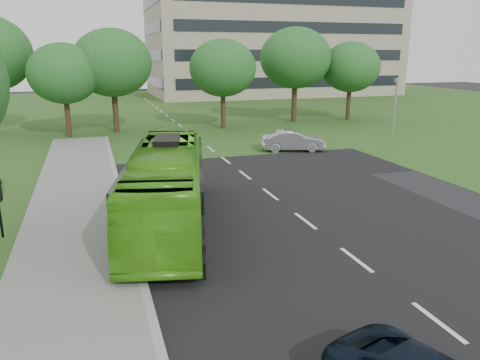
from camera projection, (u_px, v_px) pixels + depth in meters
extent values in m
plane|color=black|center=(328.00, 239.00, 17.70)|extent=(160.00, 160.00, 0.00)
cube|color=black|center=(204.00, 144.00, 36.07)|extent=(14.00, 120.00, 0.01)
cube|color=black|center=(226.00, 160.00, 30.56)|extent=(80.00, 12.00, 0.01)
cube|color=silver|center=(222.00, 157.00, 31.48)|extent=(0.15, 90.00, 0.01)
cube|color=gray|center=(159.00, 348.00, 10.99)|extent=(0.25, 60.00, 0.15)
cube|color=#2B4F1A|center=(158.00, 109.00, 59.05)|extent=(120.00, 60.00, 0.01)
cube|color=gray|center=(272.00, 18.00, 77.87)|extent=(40.00, 20.00, 25.00)
cube|color=black|center=(297.00, 13.00, 68.64)|extent=(36.80, 0.10, 23.00)
cube|color=black|center=(151.00, 15.00, 71.97)|extent=(0.10, 18.40, 23.00)
cylinder|color=black|center=(68.00, 120.00, 38.91)|extent=(0.44, 0.44, 2.90)
ellipsoid|color=#18481C|center=(64.00, 73.00, 37.93)|extent=(5.75, 5.75, 4.89)
cylinder|color=black|center=(116.00, 114.00, 41.07)|extent=(0.49, 0.49, 3.29)
ellipsoid|color=#18481C|center=(112.00, 63.00, 39.93)|extent=(6.77, 6.77, 5.75)
cylinder|color=black|center=(223.00, 112.00, 43.34)|extent=(0.46, 0.46, 3.06)
ellipsoid|color=#18481C|center=(223.00, 68.00, 42.30)|extent=(6.07, 6.07, 5.16)
cylinder|color=black|center=(294.00, 104.00, 47.51)|extent=(0.53, 0.53, 3.51)
ellipsoid|color=#18481C|center=(295.00, 58.00, 46.31)|extent=(7.05, 7.05, 5.99)
cylinder|color=black|center=(348.00, 105.00, 48.81)|extent=(0.46, 0.46, 3.03)
ellipsoid|color=#18481C|center=(351.00, 67.00, 47.78)|extent=(5.97, 5.97, 5.07)
imported|color=#4EB21D|center=(167.00, 187.00, 18.81)|extent=(5.11, 11.74, 3.18)
imported|color=silver|center=(293.00, 141.00, 33.43)|extent=(4.70, 2.67, 1.47)
cylinder|color=gray|center=(395.00, 110.00, 38.50)|extent=(0.14, 0.14, 4.55)
cube|color=gray|center=(397.00, 80.00, 37.88)|extent=(0.43, 0.38, 0.34)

